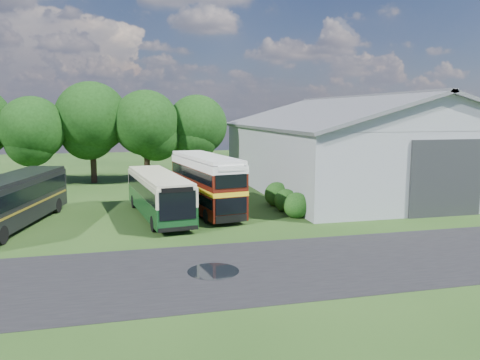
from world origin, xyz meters
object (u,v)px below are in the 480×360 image
object	(u,v)px
storage_shed	(357,141)
bus_dark_single	(13,200)
bus_maroon_double	(206,184)
bus_green_single	(159,194)

from	to	relation	value
storage_shed	bus_dark_single	bearing A→B (deg)	-162.41
bus_dark_single	storage_shed	bearing A→B (deg)	30.25
storage_shed	bus_maroon_double	size ratio (longest dim) A/B	2.68
storage_shed	bus_maroon_double	world-z (taller)	storage_shed
storage_shed	bus_dark_single	xyz separation A→B (m)	(-26.47, -8.40, -2.57)
bus_maroon_double	storage_shed	bearing A→B (deg)	16.20
bus_green_single	bus_dark_single	xyz separation A→B (m)	(-8.48, -0.51, 0.10)
bus_green_single	bus_maroon_double	distance (m)	3.33
bus_green_single	bus_dark_single	world-z (taller)	bus_dark_single
storage_shed	bus_green_single	size ratio (longest dim) A/B	2.38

